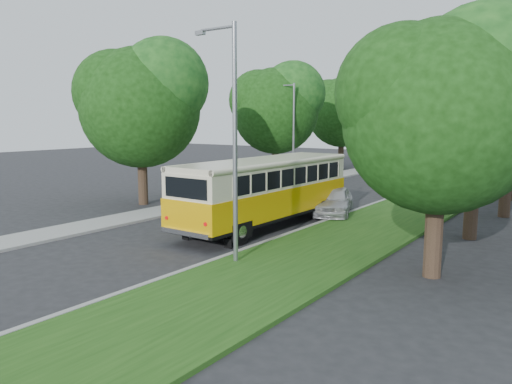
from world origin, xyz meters
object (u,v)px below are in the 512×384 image
Objects in this scene: car_blue at (428,175)px; car_grey at (433,168)px; lamppost_far at (292,130)px; car_silver at (334,201)px; vintage_bus at (266,192)px; car_white at (395,182)px; lamppost_near at (233,136)px.

car_blue is 5.55m from car_grey.
lamppost_far is 11.98m from car_silver.
car_grey is (0.11, 25.89, -0.89)m from vintage_bus.
vintage_bus is 2.88× the size of car_white.
car_silver is (1.30, 4.30, -0.84)m from vintage_bus.
car_grey is at bearing 94.34° from lamppost_near.
car_grey reaches higher than car_white.
lamppost_near reaches higher than car_grey.
lamppost_far is (-8.91, 18.50, -0.25)m from lamppost_near.
car_white is at bearing -89.50° from car_blue.
lamppost_near is at bearing -64.29° from lamppost_far.
vintage_bus is at bearing 113.84° from lamppost_near.
car_silver is (7.70, -8.54, -3.37)m from lamppost_far.
car_silver is at bearing -75.07° from car_grey.
car_white is 11.39m from car_grey.
lamppost_near is 10.67m from car_silver.
lamppost_near is 31.86m from car_grey.
vintage_bus reaches higher than car_silver.
lamppost_near is 1.87× the size of car_blue.
lamppost_far reaches higher than car_grey.
lamppost_near is at bearing -100.52° from car_white.
car_blue is (7.70, 7.64, -3.50)m from lamppost_far.
lamppost_near is at bearing -73.88° from car_grey.
car_grey is (-1.19, 5.42, 0.08)m from car_blue.
lamppost_far is at bearing 117.30° from vintage_bus.
lamppost_near is 1.59× the size of car_grey.
lamppost_far is 8.25m from car_white.
car_white is (0.87, 14.53, -0.97)m from vintage_bus.
vintage_bus is at bearing -108.56° from car_white.
lamppost_far reaches higher than vintage_bus.
car_silver is 1.03× the size of car_blue.
lamppost_near reaches higher than car_white.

